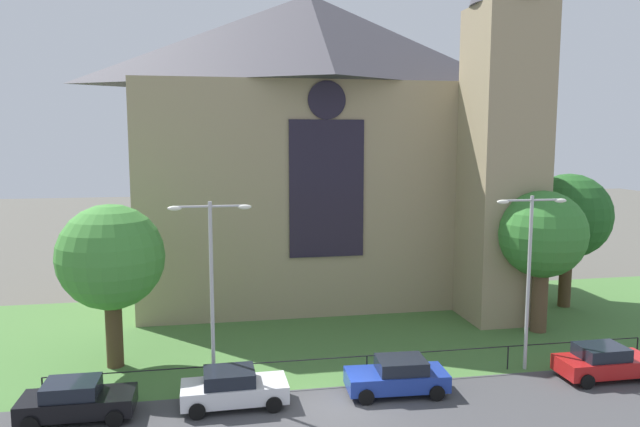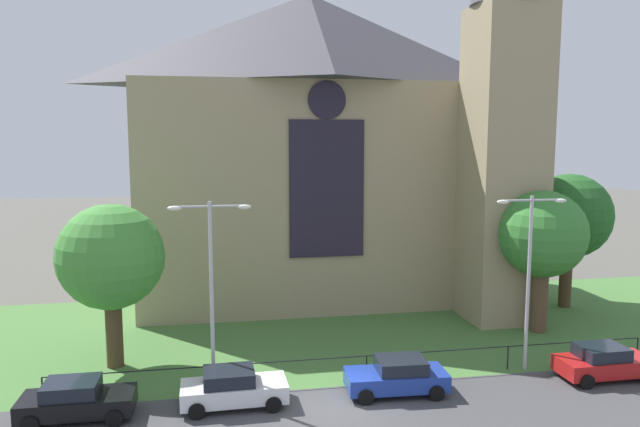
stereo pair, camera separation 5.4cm
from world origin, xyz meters
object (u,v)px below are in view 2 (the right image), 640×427
streetlamp_near (211,272)px  parked_car_black (76,400)px  parked_car_blue (397,376)px  tree_left_near (111,258)px  tree_right_near (543,236)px  streetlamp_far (529,260)px  parked_car_white (233,388)px  parked_car_red (604,362)px  church_building (323,144)px  tree_right_far (569,217)px

streetlamp_near → parked_car_black: streetlamp_near is taller
parked_car_black → parked_car_blue: (12.74, 0.03, 0.00)m
tree_left_near → tree_right_near: bearing=2.9°
parked_car_black → streetlamp_far: bearing=5.1°
streetlamp_near → parked_car_blue: size_ratio=1.89×
parked_car_blue → parked_car_white: bearing=2.6°
tree_right_near → streetlamp_near: (-17.75, -4.89, -0.21)m
parked_car_white → parked_car_red: (16.36, -0.15, 0.00)m
tree_left_near → parked_car_black: (-0.62, -5.27, -4.43)m
church_building → tree_right_near: church_building is taller
tree_right_far → parked_car_red: tree_right_far is taller
church_building → parked_car_blue: church_building is taller
tree_right_near → streetlamp_far: 6.04m
church_building → parked_car_red: church_building is taller
tree_right_near → parked_car_red: size_ratio=1.86×
tree_right_near → parked_car_blue: size_ratio=1.83×
streetlamp_far → parked_car_black: bearing=-175.5°
tree_right_far → streetlamp_near: 23.85m
streetlamp_near → parked_car_black: 6.97m
streetlamp_near → parked_car_white: streetlamp_near is taller
tree_right_far → parked_car_black: tree_right_far is taller
tree_right_far → streetlamp_far: (-7.80, -9.15, -0.60)m
parked_car_black → streetlamp_near: bearing=17.0°
church_building → parked_car_black: church_building is taller
parked_car_white → parked_car_red: same height
tree_right_near → tree_right_far: (4.27, 4.26, 0.38)m
streetlamp_near → parked_car_white: bearing=-62.5°
parked_car_white → parked_car_blue: same height
parked_car_black → parked_car_red: size_ratio=1.00×
tree_right_far → parked_car_white: size_ratio=2.00×
streetlamp_far → parked_car_red: size_ratio=1.92×
tree_right_far → streetlamp_near: bearing=-157.4°
tree_right_near → parked_car_blue: tree_right_near is taller
parked_car_red → tree_left_near: bearing=165.8°
parked_car_black → parked_car_red: 22.28m
streetlamp_far → parked_car_white: size_ratio=1.91×
tree_right_near → parked_car_white: size_ratio=1.85×
tree_left_near → parked_car_red: tree_left_near is taller
church_building → tree_right_far: (14.57, -5.81, -4.51)m
tree_right_far → parked_car_red: bearing=-114.5°
streetlamp_near → parked_car_blue: bearing=-11.1°
tree_left_near → tree_right_far: bearing=11.5°
tree_left_near → tree_right_far: size_ratio=0.91×
church_building → parked_car_blue: bearing=-89.5°
church_building → parked_car_red: bearing=-59.7°
church_building → streetlamp_near: 17.47m
streetlamp_far → streetlamp_near: bearing=180.0°
parked_car_red → streetlamp_near: bearing=174.3°
streetlamp_far → church_building: bearing=114.4°
tree_left_near → parked_car_white: 8.65m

